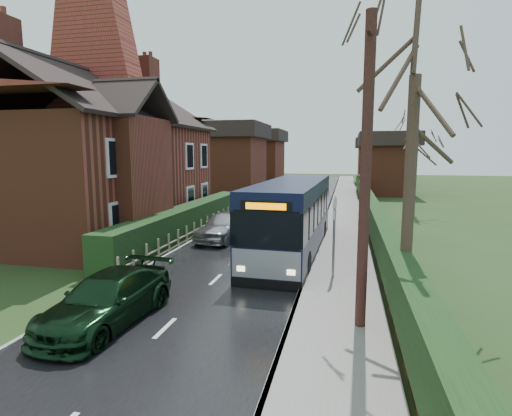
% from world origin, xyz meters
% --- Properties ---
extents(ground, '(140.00, 140.00, 0.00)m').
position_xyz_m(ground, '(0.00, 0.00, 0.00)').
color(ground, '#27401B').
rests_on(ground, ground).
extents(road, '(6.00, 100.00, 0.02)m').
position_xyz_m(road, '(0.00, 10.00, 0.01)').
color(road, black).
rests_on(road, ground).
extents(pavement, '(2.50, 100.00, 0.14)m').
position_xyz_m(pavement, '(4.25, 10.00, 0.07)').
color(pavement, slate).
rests_on(pavement, ground).
extents(kerb_right, '(0.12, 100.00, 0.14)m').
position_xyz_m(kerb_right, '(3.05, 10.00, 0.07)').
color(kerb_right, gray).
rests_on(kerb_right, ground).
extents(kerb_left, '(0.12, 100.00, 0.10)m').
position_xyz_m(kerb_left, '(-3.05, 10.00, 0.05)').
color(kerb_left, gray).
rests_on(kerb_left, ground).
extents(front_hedge, '(1.20, 16.00, 1.60)m').
position_xyz_m(front_hedge, '(-3.90, 5.00, 0.80)').
color(front_hedge, black).
rests_on(front_hedge, ground).
extents(picket_fence, '(0.10, 16.00, 0.90)m').
position_xyz_m(picket_fence, '(-3.15, 5.00, 0.45)').
color(picket_fence, gray).
rests_on(picket_fence, ground).
extents(right_wall_hedge, '(0.60, 50.00, 1.80)m').
position_xyz_m(right_wall_hedge, '(5.80, 10.00, 1.02)').
color(right_wall_hedge, brown).
rests_on(right_wall_hedge, ground).
extents(brick_house, '(9.30, 14.60, 10.30)m').
position_xyz_m(brick_house, '(-8.73, 4.78, 4.38)').
color(brick_house, brown).
rests_on(brick_house, ground).
extents(bus, '(2.70, 10.52, 3.18)m').
position_xyz_m(bus, '(2.07, 2.53, 1.57)').
color(bus, black).
rests_on(bus, ground).
extents(car_silver, '(2.35, 4.53, 1.47)m').
position_xyz_m(car_silver, '(-1.62, 4.29, 0.74)').
color(car_silver, silver).
rests_on(car_silver, ground).
extents(car_green, '(2.07, 4.54, 1.29)m').
position_xyz_m(car_green, '(-1.60, -6.00, 0.64)').
color(car_green, black).
rests_on(car_green, ground).
extents(car_distant, '(2.23, 4.21, 1.32)m').
position_xyz_m(car_distant, '(-1.39, 35.84, 0.66)').
color(car_distant, black).
rests_on(car_distant, ground).
extents(bus_stop_sign, '(0.13, 0.45, 2.95)m').
position_xyz_m(bus_stop_sign, '(4.00, -1.11, 1.94)').
color(bus_stop_sign, slate).
rests_on(bus_stop_sign, ground).
extents(telegraph_pole, '(0.26, 0.98, 7.61)m').
position_xyz_m(telegraph_pole, '(4.80, -5.00, 3.85)').
color(telegraph_pole, black).
rests_on(telegraph_pole, ground).
extents(tree_right_near, '(4.23, 4.23, 9.14)m').
position_xyz_m(tree_right_near, '(6.00, -3.64, 6.82)').
color(tree_right_near, '#3A2C22').
rests_on(tree_right_near, ground).
extents(tree_right_far, '(4.04, 4.04, 7.80)m').
position_xyz_m(tree_right_far, '(9.00, 14.90, 5.83)').
color(tree_right_far, '#392A22').
rests_on(tree_right_far, ground).
extents(tree_house_side, '(4.75, 4.75, 10.80)m').
position_xyz_m(tree_house_side, '(-10.76, 14.14, 8.07)').
color(tree_house_side, '#32271D').
rests_on(tree_house_side, ground).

